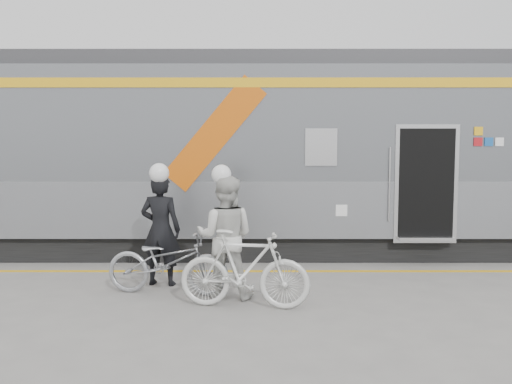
{
  "coord_description": "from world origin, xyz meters",
  "views": [
    {
      "loc": [
        0.57,
        -7.52,
        2.32
      ],
      "look_at": [
        0.56,
        1.6,
        1.5
      ],
      "focal_mm": 38.0,
      "sensor_mm": 36.0,
      "label": 1
    }
  ],
  "objects_px": {
    "bicycle_left": "(168,262)",
    "woman": "(225,237)",
    "man": "(161,230)",
    "bicycle_right": "(244,269)"
  },
  "relations": [
    {
      "from": "woman",
      "to": "man",
      "type": "bearing_deg",
      "value": -24.43
    },
    {
      "from": "bicycle_left",
      "to": "woman",
      "type": "height_order",
      "value": "woman"
    },
    {
      "from": "bicycle_left",
      "to": "woman",
      "type": "relative_size",
      "value": 1.04
    },
    {
      "from": "bicycle_left",
      "to": "bicycle_right",
      "type": "relative_size",
      "value": 1.03
    },
    {
      "from": "man",
      "to": "woman",
      "type": "height_order",
      "value": "woman"
    },
    {
      "from": "man",
      "to": "bicycle_left",
      "type": "distance_m",
      "value": 0.72
    },
    {
      "from": "bicycle_left",
      "to": "woman",
      "type": "xyz_separation_m",
      "value": [
        0.9,
        -0.16,
        0.42
      ]
    },
    {
      "from": "bicycle_left",
      "to": "bicycle_right",
      "type": "height_order",
      "value": "bicycle_right"
    },
    {
      "from": "bicycle_left",
      "to": "bicycle_right",
      "type": "bearing_deg",
      "value": -111.44
    },
    {
      "from": "bicycle_left",
      "to": "bicycle_right",
      "type": "xyz_separation_m",
      "value": [
        1.2,
        -0.71,
        0.05
      ]
    }
  ]
}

